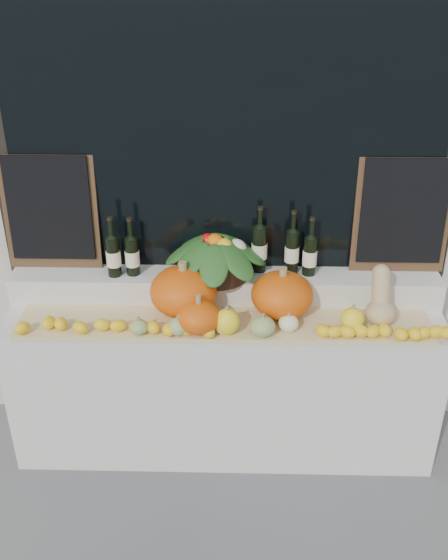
{
  "coord_description": "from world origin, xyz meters",
  "views": [
    {
      "loc": [
        0.07,
        -1.27,
        2.62
      ],
      "look_at": [
        0.0,
        1.45,
        1.12
      ],
      "focal_mm": 40.0,
      "sensor_mm": 36.0,
      "label": 1
    }
  ],
  "objects_px": {
    "pumpkin_left": "(184,291)",
    "wine_bottle_tall": "(259,248)",
    "butternut_squash": "(380,302)",
    "produce_bowl": "(215,254)",
    "pumpkin_right": "(282,295)"
  },
  "relations": [
    {
      "from": "pumpkin_right",
      "to": "wine_bottle_tall",
      "type": "xyz_separation_m",
      "value": [
        -0.11,
        0.23,
        0.15
      ]
    },
    {
      "from": "butternut_squash",
      "to": "produce_bowl",
      "type": "bearing_deg",
      "value": 163.7
    },
    {
      "from": "butternut_squash",
      "to": "produce_bowl",
      "type": "height_order",
      "value": "produce_bowl"
    },
    {
      "from": "pumpkin_right",
      "to": "produce_bowl",
      "type": "relative_size",
      "value": 0.56
    },
    {
      "from": "butternut_squash",
      "to": "wine_bottle_tall",
      "type": "distance_m",
      "value": 0.69
    },
    {
      "from": "pumpkin_left",
      "to": "wine_bottle_tall",
      "type": "xyz_separation_m",
      "value": [
        0.39,
        0.23,
        0.14
      ]
    },
    {
      "from": "pumpkin_left",
      "to": "pumpkin_right",
      "type": "xyz_separation_m",
      "value": [
        0.5,
        -0.0,
        -0.01
      ]
    },
    {
      "from": "pumpkin_right",
      "to": "butternut_squash",
      "type": "relative_size",
      "value": 1.09
    },
    {
      "from": "wine_bottle_tall",
      "to": "butternut_squash",
      "type": "bearing_deg",
      "value": -26.2
    },
    {
      "from": "pumpkin_left",
      "to": "wine_bottle_tall",
      "type": "relative_size",
      "value": 0.94
    },
    {
      "from": "pumpkin_left",
      "to": "butternut_squash",
      "type": "xyz_separation_m",
      "value": [
        0.99,
        -0.06,
        -0.01
      ]
    },
    {
      "from": "pumpkin_right",
      "to": "wine_bottle_tall",
      "type": "bearing_deg",
      "value": 116.04
    },
    {
      "from": "butternut_squash",
      "to": "wine_bottle_tall",
      "type": "relative_size",
      "value": 0.8
    },
    {
      "from": "pumpkin_right",
      "to": "butternut_squash",
      "type": "bearing_deg",
      "value": -7.39
    },
    {
      "from": "pumpkin_left",
      "to": "wine_bottle_tall",
      "type": "distance_m",
      "value": 0.47
    }
  ]
}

